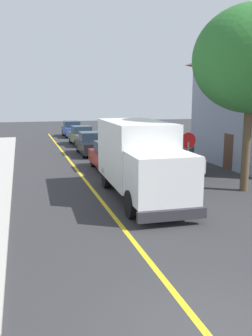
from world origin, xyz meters
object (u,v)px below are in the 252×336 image
(box_truck, at_px, (139,156))
(parked_car_far, at_px, (82,136))
(parked_car_near, at_px, (110,157))
(parked_car_mid, at_px, (91,144))
(stop_sign, at_px, (188,149))
(parked_van_across, at_px, (173,158))
(parked_car_furthest, at_px, (72,129))
(street_tree_far_side, at_px, (252,60))

(box_truck, bearing_deg, parked_car_far, 88.56)
(parked_car_near, relative_size, parked_car_mid, 1.00)
(stop_sign, bearing_deg, parked_car_near, 115.46)
(parked_car_mid, xyz_separation_m, parked_van_across, (3.29, -7.61, 0.00))
(parked_car_furthest, bearing_deg, stop_sign, -85.08)
(parked_car_near, bearing_deg, box_truck, -91.87)
(box_truck, relative_size, parked_car_near, 1.64)
(parked_van_across, relative_size, street_tree_far_side, 0.55)
(parked_van_across, bearing_deg, parked_car_near, 155.84)
(parked_van_across, xyz_separation_m, street_tree_far_side, (1.46, -4.85, 5.02))
(box_truck, distance_m, parked_car_near, 6.14)
(parked_car_near, bearing_deg, parked_car_far, 88.78)
(parked_car_mid, bearing_deg, street_tree_far_side, -69.15)
(parked_van_across, bearing_deg, parked_car_far, 102.79)
(parked_car_near, height_order, parked_car_far, same)
(parked_car_mid, relative_size, parked_car_far, 0.99)
(box_truck, height_order, parked_car_furthest, box_truck)
(parked_car_near, distance_m, parked_car_far, 11.97)
(parked_car_far, distance_m, street_tree_far_side, 19.50)
(parked_car_near, relative_size, parked_van_across, 0.99)
(box_truck, bearing_deg, parked_car_mid, 88.98)
(parked_car_near, bearing_deg, parked_car_furthest, 88.90)
(parked_van_across, bearing_deg, stop_sign, -102.97)
(parked_car_near, bearing_deg, parked_car_mid, 89.83)
(box_truck, height_order, stop_sign, box_truck)
(parked_car_far, height_order, parked_van_across, same)
(parked_car_near, distance_m, street_tree_far_side, 9.38)
(parked_car_far, height_order, street_tree_far_side, street_tree_far_side)
(street_tree_far_side, bearing_deg, parked_car_near, 126.95)
(box_truck, distance_m, stop_sign, 2.80)
(parked_car_mid, distance_m, parked_car_far, 5.84)
(box_truck, distance_m, street_tree_far_side, 6.41)
(parked_car_near, distance_m, stop_sign, 5.82)
(box_truck, relative_size, parked_car_mid, 1.64)
(stop_sign, bearing_deg, parked_van_across, 77.03)
(parked_car_furthest, xyz_separation_m, parked_van_across, (2.94, -20.60, 0.00))
(parked_van_across, bearing_deg, parked_car_mid, 113.36)
(parked_car_mid, distance_m, stop_sign, 11.61)
(stop_sign, height_order, street_tree_far_side, street_tree_far_side)
(box_truck, distance_m, parked_van_across, 5.84)
(street_tree_far_side, bearing_deg, stop_sign, 153.13)
(box_truck, height_order, parked_car_far, box_truck)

